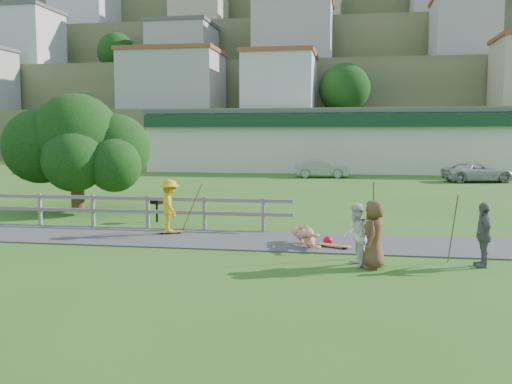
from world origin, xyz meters
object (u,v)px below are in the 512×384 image
car_silver (322,169)px  bbq (157,210)px  spectator_b (483,235)px  car_white (479,172)px  spectator_a (356,235)px  skater_rider (170,209)px  spectator_c (374,235)px  skater_fallen (306,236)px  tree (77,159)px

car_silver → bbq: size_ratio=4.49×
spectator_b → car_white: (5.08, 25.17, -0.15)m
car_white → spectator_a: bearing=150.8°
skater_rider → spectator_a: skater_rider is taller
spectator_c → car_silver: spectator_c is taller
skater_fallen → car_silver: 25.63m
skater_fallen → spectator_b: 4.73m
car_white → bbq: size_ratio=5.25×
spectator_a → car_white: spectator_a is taller
car_silver → spectator_b: bearing=-174.5°
skater_rider → car_silver: (3.47, 24.35, -0.19)m
spectator_c → spectator_a: bearing=-100.5°
spectator_b → tree: 16.49m
spectator_c → tree: (-11.86, 8.42, 1.31)m
bbq → spectator_a: bearing=-15.0°
car_white → spectator_b: bearing=157.0°
spectator_a → car_silver: size_ratio=0.39×
bbq → skater_fallen: bearing=-8.6°
skater_fallen → bbq: bbq is taller
spectator_c → car_white: size_ratio=0.36×
skater_rider → spectator_a: 6.74m
skater_rider → skater_fallen: skater_rider is taller
skater_fallen → skater_rider: bearing=140.2°
skater_fallen → spectator_a: size_ratio=1.13×
car_silver → car_white: size_ratio=0.86×
spectator_a → car_silver: bearing=169.0°
skater_fallen → car_white: 25.36m
tree → skater_fallen: bearing=-31.4°
skater_fallen → spectator_b: bearing=-44.6°
skater_rider → car_silver: skater_rider is taller
skater_fallen → bbq: 6.83m
skater_rider → skater_fallen: size_ratio=0.96×
spectator_b → spectator_c: 2.68m
spectator_a → bbq: bearing=-145.2°
skater_fallen → tree: (-10.05, 6.15, 1.82)m
car_silver → car_white: 10.65m
tree → car_white: bearing=41.6°
skater_rider → car_white: skater_rider is taller
skater_rider → tree: tree is taller
spectator_a → car_white: bearing=146.6°
car_white → tree: size_ratio=0.78×
spectator_b → car_silver: spectator_b is taller
skater_fallen → bbq: bearing=123.2°
spectator_a → bbq: (-7.12, 5.84, -0.33)m
car_white → tree: (-19.54, -17.37, 1.50)m
tree → spectator_c: bearing=-35.4°
car_white → spectator_c: bearing=151.8°
spectator_a → spectator_c: 0.44m
skater_rider → bbq: 2.80m
skater_rider → bbq: bearing=-1.3°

